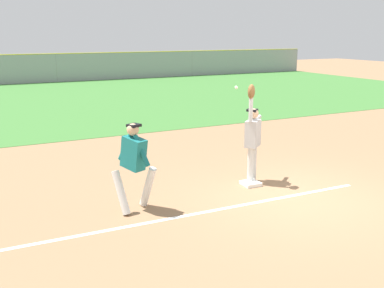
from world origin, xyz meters
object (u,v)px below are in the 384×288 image
object	(u,v)px
baseball	(236,87)
parked_car_silver	(148,65)
parked_car_tan	(87,68)
runner	(134,161)
first_base	(251,183)
fielder	(253,135)
parked_car_white	(13,69)

from	to	relation	value
baseball	parked_car_silver	bearing A→B (deg)	72.32
parked_car_tan	runner	bearing A→B (deg)	-104.51
first_base	fielder	world-z (taller)	fielder
baseball	runner	bearing A→B (deg)	-165.70
baseball	parked_car_white	distance (m)	28.30
baseball	parked_car_tan	bearing A→B (deg)	82.67
first_base	fielder	size ratio (longest dim) A/B	0.17
first_base	runner	distance (m)	3.01
fielder	baseball	world-z (taller)	fielder
fielder	baseball	xyz separation A→B (m)	(-0.29, 0.27, 1.06)
baseball	parked_car_silver	size ratio (longest dim) A/B	0.02
parked_car_white	baseball	bearing A→B (deg)	-88.24
first_base	parked_car_white	distance (m)	28.72
first_base	runner	world-z (taller)	runner
parked_car_white	parked_car_silver	distance (m)	10.88
baseball	parked_car_white	world-z (taller)	baseball
runner	parked_car_white	bearing A→B (deg)	64.77
fielder	parked_car_silver	world-z (taller)	fielder
first_base	fielder	distance (m)	1.10
fielder	parked_car_tan	bearing A→B (deg)	-45.80
runner	parked_car_white	size ratio (longest dim) A/B	0.39
parked_car_white	parked_car_silver	world-z (taller)	same
runner	parked_car_tan	bearing A→B (deg)	53.94
first_base	baseball	bearing A→B (deg)	110.34
parked_car_white	parked_car_tan	size ratio (longest dim) A/B	1.00
parked_car_tan	parked_car_silver	world-z (taller)	same
fielder	runner	world-z (taller)	fielder
parked_car_tan	parked_car_silver	xyz separation A→B (m)	(5.46, 0.66, 0.00)
fielder	parked_car_white	distance (m)	28.55
runner	parked_car_tan	distance (m)	28.95
parked_car_tan	parked_car_silver	size ratio (longest dim) A/B	0.99
parked_car_tan	parked_car_silver	bearing A→B (deg)	4.85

